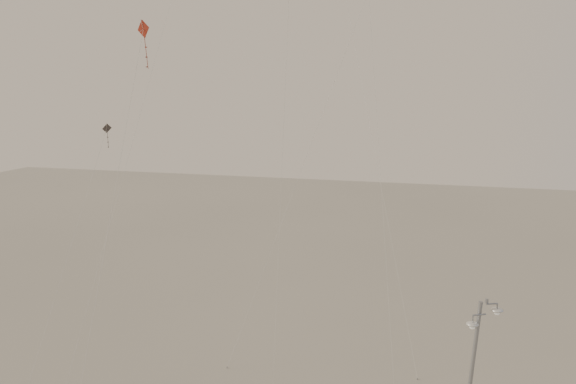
# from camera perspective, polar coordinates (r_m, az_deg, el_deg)

# --- Properties ---
(street_lamp) EXTENTS (1.51, 0.99, 8.10)m
(street_lamp) POSITION_cam_1_polar(r_m,az_deg,el_deg) (27.13, 18.25, -17.67)
(street_lamp) COLOR #94969C
(street_lamp) RESTS_ON ground
(kite_3) EXTENTS (2.01, 6.07, 19.81)m
(kite_3) POSITION_cam_1_polar(r_m,az_deg,el_deg) (25.28, -16.03, 6.56)
(kite_3) COLOR maroon
(kite_3) RESTS_ON ground
(kite_5) EXTENTS (7.62, 14.49, 26.14)m
(kite_5) POSITION_cam_1_polar(r_m,az_deg,el_deg) (42.88, 6.75, 14.72)
(kite_5) COLOR brown
(kite_5) RESTS_ON ground
(kite_6) EXTENTS (0.85, 9.03, 14.62)m
(kite_6) POSITION_cam_1_polar(r_m,az_deg,el_deg) (37.24, -19.55, 0.42)
(kite_6) COLOR #342E2B
(kite_6) RESTS_ON ground
(kite_7) EXTENTS (8.64, 9.69, 26.92)m
(kite_7) POSITION_cam_1_polar(r_m,az_deg,el_deg) (38.11, 7.46, 17.76)
(kite_7) COLOR maroon
(kite_7) RESTS_ON ground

